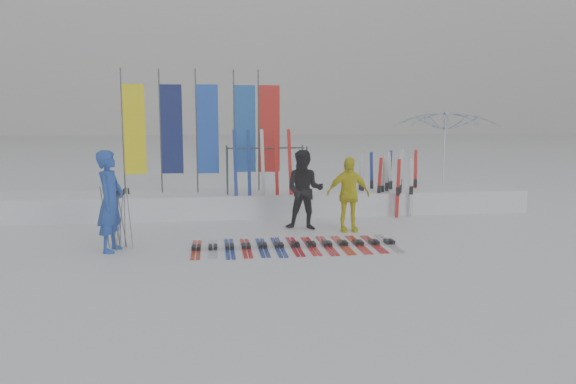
{
  "coord_description": "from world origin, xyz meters",
  "views": [
    {
      "loc": [
        -1.37,
        -10.13,
        2.67
      ],
      "look_at": [
        0.2,
        1.6,
        1.0
      ],
      "focal_mm": 35.0,
      "sensor_mm": 36.0,
      "label": 1
    }
  ],
  "objects": [
    {
      "name": "person_yellow",
      "position": [
        1.64,
        2.12,
        0.85
      ],
      "size": [
        1.01,
        0.44,
        1.7
      ],
      "primitive_type": "imported",
      "rotation": [
        0.0,
        0.0,
        0.03
      ],
      "color": "yellow",
      "rests_on": "ground"
    },
    {
      "name": "ski_rack",
      "position": [
        -0.02,
        4.2,
        1.38
      ],
      "size": [
        2.04,
        0.8,
        1.23
      ],
      "color": "#383A3F",
      "rests_on": "ground"
    },
    {
      "name": "pole_cluster",
      "position": [
        -3.32,
        1.23,
        0.6
      ],
      "size": [
        0.66,
        0.8,
        1.23
      ],
      "color": "#595B60",
      "rests_on": "ground"
    },
    {
      "name": "feather_flags",
      "position": [
        -1.56,
        4.77,
        2.24
      ],
      "size": [
        4.07,
        0.27,
        3.2
      ],
      "color": "#383A3F",
      "rests_on": "ground"
    },
    {
      "name": "ski_row",
      "position": [
        0.24,
        0.77,
        0.04
      ],
      "size": [
        4.1,
        1.69,
        0.07
      ],
      "color": "#B5250E",
      "rests_on": "ground"
    },
    {
      "name": "snow_bank",
      "position": [
        0.0,
        4.6,
        0.3
      ],
      "size": [
        14.0,
        1.6,
        0.6
      ],
      "primitive_type": "cube",
      "color": "white",
      "rests_on": "ground"
    },
    {
      "name": "tent_canopy",
      "position": [
        5.48,
        5.74,
        1.42
      ],
      "size": [
        3.79,
        3.84,
        2.83
      ],
      "primitive_type": "imported",
      "rotation": [
        0.0,
        0.0,
        0.26
      ],
      "color": "white",
      "rests_on": "ground"
    },
    {
      "name": "ground",
      "position": [
        0.0,
        0.0,
        0.0
      ],
      "size": [
        120.0,
        120.0,
        0.0
      ],
      "primitive_type": "plane",
      "color": "white",
      "rests_on": "ground"
    },
    {
      "name": "upright_skis",
      "position": [
        3.29,
        4.26,
        0.8
      ],
      "size": [
        1.7,
        1.17,
        1.69
      ],
      "color": "silver",
      "rests_on": "ground"
    },
    {
      "name": "person_blue",
      "position": [
        -3.35,
        0.9,
        0.98
      ],
      "size": [
        0.61,
        0.8,
        1.97
      ],
      "primitive_type": "imported",
      "rotation": [
        0.0,
        0.0,
        1.36
      ],
      "color": "#1C44A8",
      "rests_on": "ground"
    },
    {
      "name": "person_black",
      "position": [
        0.7,
        2.46,
        0.92
      ],
      "size": [
        1.06,
        0.93,
        1.84
      ],
      "primitive_type": "imported",
      "rotation": [
        0.0,
        0.0,
        -0.31
      ],
      "color": "black",
      "rests_on": "ground"
    }
  ]
}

